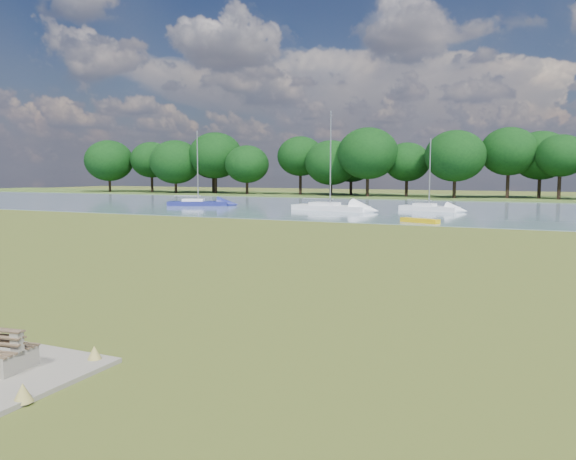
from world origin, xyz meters
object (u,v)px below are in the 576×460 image
at_px(kayak, 420,221).
at_px(sailboat_3, 329,206).
at_px(sailboat_4, 428,206).
at_px(sailboat_5, 197,202).

height_order(kayak, sailboat_3, sailboat_3).
distance_m(kayak, sailboat_3, 15.80).
relative_size(sailboat_4, sailboat_5, 0.84).
bearing_deg(sailboat_4, kayak, -67.49).
bearing_deg(kayak, sailboat_4, 121.20).
bearing_deg(sailboat_3, kayak, -31.14).
bearing_deg(sailboat_3, sailboat_4, 32.17).
height_order(sailboat_3, sailboat_4, sailboat_3).
relative_size(sailboat_3, sailboat_4, 1.38).
relative_size(kayak, sailboat_3, 0.32).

